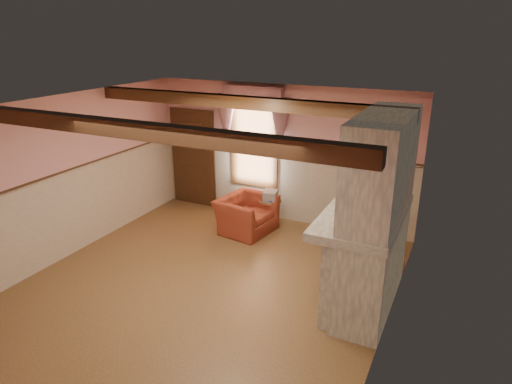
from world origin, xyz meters
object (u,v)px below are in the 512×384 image
at_px(side_table, 270,212).
at_px(mantel_clock, 376,188).
at_px(radiator, 261,207).
at_px(oil_lamp, 373,191).
at_px(bowl, 365,209).
at_px(armchair, 246,214).

relative_size(side_table, mantel_clock, 2.29).
distance_m(radiator, oil_lamp, 3.27).
xyz_separation_m(side_table, mantel_clock, (2.30, -1.17, 1.25)).
xyz_separation_m(radiator, mantel_clock, (2.56, -1.32, 1.22)).
relative_size(bowl, oil_lamp, 1.14).
bearing_deg(side_table, armchair, -122.26).
distance_m(mantel_clock, oil_lamp, 0.28).
bearing_deg(armchair, mantel_clock, -96.84).
xyz_separation_m(armchair, bowl, (2.59, -1.47, 1.11)).
xyz_separation_m(side_table, radiator, (-0.26, 0.14, 0.02)).
bearing_deg(bowl, mantel_clock, 90.00).
bearing_deg(oil_lamp, bowl, -90.00).
height_order(side_table, radiator, radiator).
xyz_separation_m(mantel_clock, oil_lamp, (0.00, -0.28, 0.04)).
bearing_deg(armchair, side_table, -23.90).
distance_m(side_table, mantel_clock, 2.86).
bearing_deg(armchair, oil_lamp, -102.35).
height_order(bowl, mantel_clock, mantel_clock).
height_order(radiator, bowl, bowl).
distance_m(bowl, oil_lamp, 0.50).
bearing_deg(radiator, armchair, -92.80).
distance_m(armchair, oil_lamp, 3.02).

